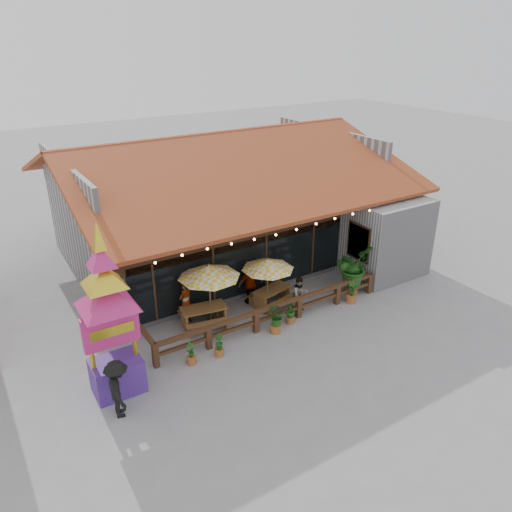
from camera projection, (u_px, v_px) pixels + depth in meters
ground at (301, 308)px, 20.51m from camera, size 100.00×100.00×0.00m
restaurant_building at (226, 211)px, 24.81m from camera, size 15.50×14.73×6.09m
patio_railing at (258, 313)px, 18.95m from camera, size 10.00×2.60×0.92m
umbrella_left at (209, 272)px, 18.61m from camera, size 3.00×3.00×2.54m
umbrella_right at (268, 264)px, 19.75m from camera, size 2.79×2.79×2.26m
picnic_table_left at (204, 313)px, 19.05m from camera, size 1.96×1.76×0.83m
picnic_table_right at (272, 294)px, 20.52m from camera, size 1.86×1.69×0.77m
thai_sign_tower at (107, 301)px, 14.51m from camera, size 2.29×2.29×6.14m
tropical_plant at (353, 268)px, 21.22m from camera, size 1.95×1.87×2.09m
diner_a at (186, 302)px, 19.11m from camera, size 0.79×0.67×1.83m
diner_b at (300, 294)px, 20.00m from camera, size 0.74×0.58×1.52m
diner_c at (251, 284)px, 20.55m from camera, size 1.11×0.60×1.80m
pedestrian at (118, 389)px, 14.46m from camera, size 0.83×1.29×1.88m
planter_a at (191, 355)px, 16.97m from camera, size 0.34×0.34×0.84m
planter_b at (219, 346)px, 17.38m from camera, size 0.34×0.34×0.84m
planter_c at (276, 319)px, 18.65m from camera, size 0.79×0.81×1.01m
planter_d at (291, 314)px, 19.32m from camera, size 0.45×0.45×0.84m
planter_e at (351, 293)px, 20.79m from camera, size 0.42×0.43×1.02m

